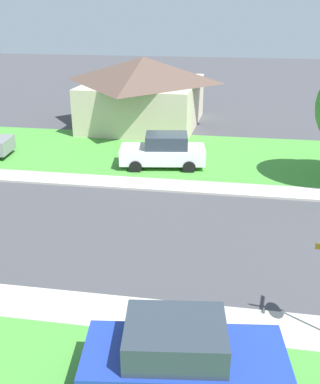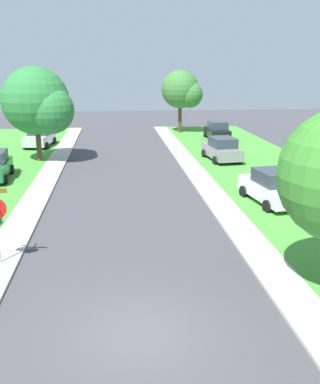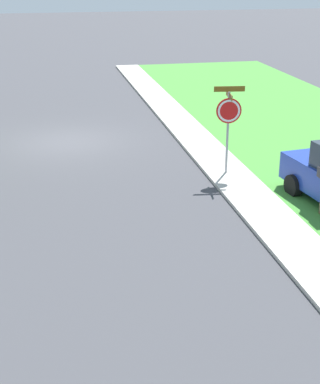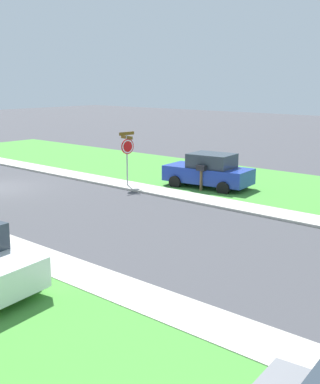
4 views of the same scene
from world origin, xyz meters
name	(u,v)px [view 4 (image 4 of 4)]	position (x,y,z in m)	size (l,w,h in m)	color
sidewalk_east	(78,274)	(4.70, 12.00, 0.05)	(1.40, 56.00, 0.10)	#B7B2A8
sidewalk_west	(255,209)	(-4.70, 12.00, 0.05)	(1.40, 56.00, 0.10)	#B7B2A8
lawn_west	(306,191)	(-9.40, 12.00, 0.04)	(8.00, 56.00, 0.08)	#479338
stop_sign_far_corner	(127,150)	(-4.61, 4.68, 1.89)	(0.92, 0.92, 2.77)	#9E9EA3
car_blue_behind_trees	(209,171)	(-6.97, 7.98, 0.87)	(2.43, 4.49, 1.76)	#1E389E
mailbox	(201,171)	(-6.05, 8.20, 1.01)	(0.24, 0.48, 1.31)	brown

